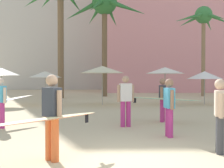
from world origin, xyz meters
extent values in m
plane|color=#C6B28C|center=(0.00, 0.00, 0.00)|extent=(120.00, 120.00, 0.00)
cube|color=pink|center=(8.58, 32.16, 9.66)|extent=(17.97, 10.32, 19.33)
cylinder|color=brown|center=(-4.02, 18.83, 4.59)|extent=(0.51, 0.51, 9.17)
cone|color=#2D6B33|center=(-3.16, 20.52, 8.47)|extent=(1.74, 2.83, 1.82)
cylinder|color=#896B4C|center=(8.66, 20.88, 3.71)|extent=(0.35, 0.35, 7.42)
sphere|color=#387A3D|center=(8.66, 20.88, 7.42)|extent=(1.59, 1.59, 1.59)
cone|color=#387A3D|center=(10.11, 20.63, 6.94)|extent=(2.32, 0.73, 1.27)
cone|color=#387A3D|center=(9.51, 22.03, 6.86)|extent=(1.61, 2.01, 1.43)
cone|color=#387A3D|center=(7.73, 22.09, 7.08)|extent=(1.72, 2.08, 1.00)
cone|color=#387A3D|center=(7.14, 20.76, 7.09)|extent=(2.38, 0.53, 0.99)
cone|color=#387A3D|center=(7.72, 19.68, 7.10)|extent=(1.73, 2.07, 0.98)
cone|color=#387A3D|center=(9.23, 19.50, 6.99)|extent=(1.21, 2.28, 1.18)
cylinder|color=brown|center=(-0.36, 20.99, 4.28)|extent=(0.48, 0.48, 8.56)
sphere|color=#2D6B33|center=(-0.36, 20.99, 8.56)|extent=(2.28, 2.28, 2.28)
cone|color=#2D6B33|center=(1.80, 21.06, 8.02)|extent=(3.37, 0.60, 1.54)
cone|color=#2D6B33|center=(0.34, 22.93, 7.77)|extent=(1.57, 3.19, 2.02)
cone|color=#2D6B33|center=(-1.27, 22.90, 7.86)|extent=(1.86, 3.18, 1.85)
cone|color=#2D6B33|center=(-2.42, 21.07, 7.76)|extent=(3.23, 0.62, 2.04)
cone|color=#2D6B33|center=(-1.05, 19.05, 7.78)|extent=(1.55, 3.21, 2.00)
cone|color=#2D6B33|center=(0.83, 19.24, 7.89)|extent=(2.28, 3.01, 1.79)
cylinder|color=gray|center=(5.92, 12.61, 1.05)|extent=(0.06, 0.06, 2.10)
cone|color=white|center=(5.92, 12.61, 1.86)|extent=(2.22, 2.22, 0.49)
cylinder|color=gray|center=(-6.60, 12.14, 1.14)|extent=(0.06, 0.06, 2.28)
cone|color=white|center=(-6.60, 12.14, 2.06)|extent=(2.20, 2.20, 0.44)
cylinder|color=gray|center=(-0.53, 12.38, 1.21)|extent=(0.06, 0.06, 2.42)
cone|color=beige|center=(-0.53, 12.38, 2.20)|extent=(2.71, 2.71, 0.44)
cylinder|color=gray|center=(3.44, 12.76, 1.18)|extent=(0.06, 0.06, 2.36)
cone|color=white|center=(3.44, 12.76, 2.16)|extent=(2.42, 2.42, 0.41)
cylinder|color=gray|center=(-4.12, 12.86, 1.06)|extent=(0.06, 0.06, 2.11)
cone|color=beige|center=(-4.12, 12.86, 1.91)|extent=(2.03, 2.03, 0.40)
cylinder|color=orange|center=(-1.42, 0.17, 0.45)|extent=(0.23, 0.23, 0.90)
cylinder|color=orange|center=(-1.56, 0.31, 0.45)|extent=(0.23, 0.23, 0.90)
cube|color=#333842|center=(-1.49, 0.24, 1.19)|extent=(0.44, 0.44, 0.59)
sphere|color=tan|center=(-1.49, 0.24, 1.63)|extent=(0.34, 0.34, 0.24)
cylinder|color=tan|center=(-1.31, 0.06, 1.16)|extent=(0.14, 0.14, 0.56)
cylinder|color=tan|center=(-1.67, 0.42, 1.16)|extent=(0.14, 0.14, 0.56)
ellipsoid|color=beige|center=(-1.49, -0.06, 0.90)|extent=(1.90, 2.41, 0.08)
ellipsoid|color=#B93928|center=(-1.49, -0.06, 0.90)|extent=(1.93, 2.44, 0.06)
cube|color=black|center=(-0.82, 0.84, 0.77)|extent=(0.07, 0.09, 0.18)
cylinder|color=#B7337F|center=(1.84, 5.54, 0.44)|extent=(0.20, 0.20, 0.88)
cylinder|color=#B7337F|center=(1.77, 5.35, 0.44)|extent=(0.20, 0.20, 0.88)
cube|color=#333842|center=(1.81, 5.44, 1.14)|extent=(0.34, 0.45, 0.52)
sphere|color=#936B51|center=(1.81, 5.44, 1.54)|extent=(0.31, 0.31, 0.24)
cylinder|color=#936B51|center=(1.89, 5.68, 1.10)|extent=(0.13, 0.13, 0.50)
cylinder|color=#936B51|center=(1.72, 5.21, 1.10)|extent=(0.13, 0.13, 0.50)
ellipsoid|color=beige|center=(1.81, 5.14, 0.90)|extent=(2.74, 0.98, 0.16)
ellipsoid|color=#17A9A9|center=(1.81, 5.14, 0.90)|extent=(2.75, 1.00, 0.13)
cube|color=black|center=(0.74, 5.40, 0.82)|extent=(0.11, 0.04, 0.18)
cylinder|color=#B7337F|center=(-3.82, 4.12, 0.43)|extent=(0.22, 0.22, 0.87)
cube|color=#4CB2DB|center=(-3.90, 4.18, 1.14)|extent=(0.45, 0.42, 0.55)
sphere|color=beige|center=(-3.90, 4.18, 1.55)|extent=(0.34, 0.34, 0.24)
cylinder|color=beige|center=(-3.70, 4.03, 1.10)|extent=(0.14, 0.14, 0.52)
ellipsoid|color=beige|center=(-3.90, 4.48, 0.90)|extent=(1.66, 2.40, 0.29)
ellipsoid|color=#4F2A9C|center=(-3.90, 4.48, 0.90)|extent=(1.69, 2.42, 0.27)
cylinder|color=#B7337F|center=(1.43, 2.47, 0.41)|extent=(0.17, 0.17, 0.82)
cylinder|color=#B7337F|center=(1.41, 2.67, 0.41)|extent=(0.17, 0.17, 0.82)
cube|color=#4CB2DB|center=(1.42, 2.57, 1.11)|extent=(0.26, 0.42, 0.57)
sphere|color=#936B51|center=(1.42, 2.57, 1.54)|extent=(0.26, 0.26, 0.24)
cylinder|color=#936B51|center=(1.45, 2.32, 1.08)|extent=(0.11, 0.11, 0.54)
cylinder|color=#936B51|center=(1.40, 2.82, 1.08)|extent=(0.11, 0.11, 0.54)
cylinder|color=#3D3D42|center=(2.17, 0.82, 0.42)|extent=(0.20, 0.20, 0.84)
cylinder|color=#3D3D42|center=(2.11, 0.63, 0.42)|extent=(0.20, 0.20, 0.84)
cube|color=beige|center=(2.14, 0.72, 1.12)|extent=(0.33, 0.45, 0.56)
sphere|color=#D1A889|center=(2.14, 0.72, 1.54)|extent=(0.30, 0.30, 0.24)
cylinder|color=#D1A889|center=(2.21, 0.96, 1.08)|extent=(0.12, 0.12, 0.53)
cylinder|color=#D1A889|center=(2.07, 0.48, 1.08)|extent=(0.12, 0.12, 0.53)
cylinder|color=#B7337F|center=(0.41, 4.35, 0.44)|extent=(0.19, 0.19, 0.88)
cylinder|color=#B7337F|center=(0.21, 4.31, 0.44)|extent=(0.19, 0.19, 0.88)
cube|color=white|center=(0.31, 4.33, 1.19)|extent=(0.43, 0.29, 0.61)
sphere|color=tan|center=(0.31, 4.33, 1.63)|extent=(0.28, 0.28, 0.24)
cylinder|color=tan|center=(0.56, 4.37, 1.15)|extent=(0.12, 0.12, 0.58)
cylinder|color=tan|center=(0.06, 4.28, 1.15)|extent=(0.12, 0.12, 0.58)
camera|label=1|loc=(-0.44, -5.70, 1.68)|focal=47.08mm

